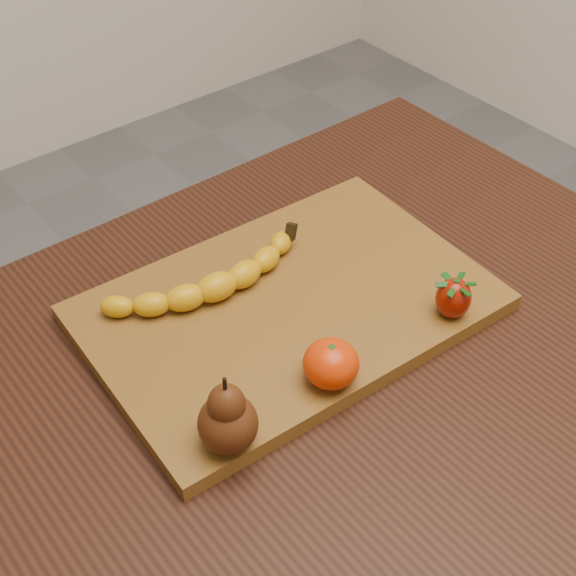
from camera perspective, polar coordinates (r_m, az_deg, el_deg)
table at (r=0.95m, az=0.64°, el=-9.10°), size 1.00×0.70×0.76m
cutting_board at (r=0.92m, az=0.00°, el=-1.38°), size 0.47×0.32×0.02m
banana at (r=0.91m, az=-5.11°, el=0.08°), size 0.22×0.08×0.03m
pear at (r=0.75m, az=-4.36°, el=-8.83°), size 0.07×0.07×0.09m
mandarin at (r=0.82m, az=3.08°, el=-5.39°), size 0.07×0.07×0.05m
strawberry at (r=0.90m, az=11.70°, el=-0.63°), size 0.05×0.05×0.05m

